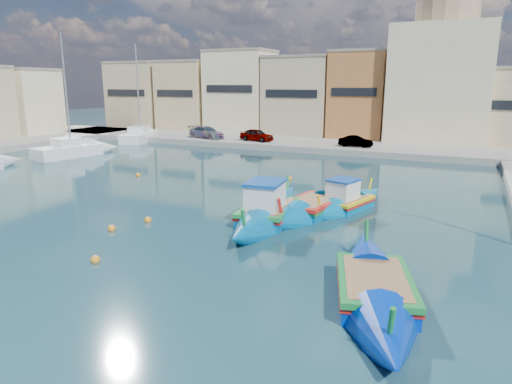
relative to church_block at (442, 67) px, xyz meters
The scene contains 12 objects.
ground 42.08m from the church_block, 104.04° to the right, with size 160.00×160.00×0.00m, color #132F39.
north_quay 15.16m from the church_block, 141.34° to the right, with size 80.00×8.00×0.60m, color gray.
north_townhouses 4.81m from the church_block, 169.17° to the right, with size 83.20×7.87×10.19m.
church_block is the anchor object (origin of this frame).
parked_cars 22.12m from the church_block, 153.00° to the right, with size 21.18×2.81×1.32m.
luzzu_turquoise_cabin 35.36m from the church_block, 98.84° to the right, with size 3.43×10.48×3.30m.
luzzu_blue_cabin 31.41m from the church_block, 94.33° to the right, with size 3.85×7.77×2.68m.
luzzu_cyan_mid 33.11m from the church_block, 96.63° to the right, with size 3.56×9.35×2.70m.
luzzu_blue_south 41.30m from the church_block, 88.21° to the right, with size 4.95×9.96×2.81m.
yacht_north 34.83m from the church_block, 163.38° to the right, with size 5.21×9.33×12.00m.
yacht_midnorth 37.96m from the church_block, 143.79° to the right, with size 4.24×8.82×12.03m.
mooring_buoys 37.07m from the church_block, 103.88° to the right, with size 24.48×17.97×0.36m.
Camera 1 is at (13.59, -14.25, 6.80)m, focal length 32.00 mm.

